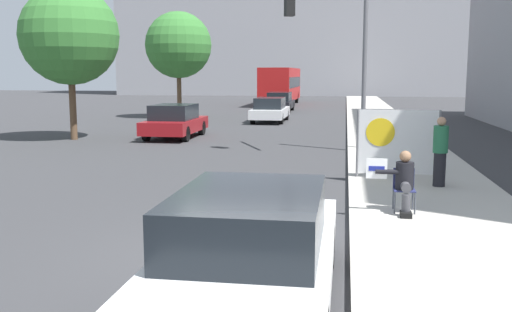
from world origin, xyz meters
The scene contains 13 objects.
ground_plane centered at (0.00, 0.00, 0.00)m, with size 160.00×160.00×0.00m, color #38383A.
sidewalk_curb centered at (3.26, 15.00, 0.07)m, with size 3.47×90.00×0.14m, color #B7B2A8.
seated_protester centered at (2.53, 2.75, 0.76)m, with size 0.93×0.77×1.17m.
jogger_on_sidewalk centered at (3.61, 5.48, 0.96)m, with size 0.34×0.34×1.63m.
protest_banner centered at (2.71, 6.46, 1.05)m, with size 2.05×0.06×1.72m.
traffic_light_pole centered at (1.08, 11.96, 3.95)m, with size 2.81×2.58×5.64m.
parked_car_curbside centered at (0.35, -1.74, 0.71)m, with size 1.90×4.72×1.42m.
car_on_road_nearest centered at (-5.83, 15.50, 0.72)m, with size 1.89×4.25×1.45m.
car_on_road_midblock centered at (-2.85, 24.31, 0.70)m, with size 1.80×4.71×1.40m.
car_on_road_distant centered at (-3.34, 33.36, 0.71)m, with size 1.81×4.69×1.41m.
city_bus_on_road centered at (-4.31, 42.58, 1.86)m, with size 2.58×11.12×3.23m.
street_tree_near_curb centered at (-9.85, 14.25, 4.29)m, with size 4.04×4.04×6.32m.
street_tree_midblock centered at (-8.88, 26.51, 4.50)m, with size 4.09×4.09×6.55m.
Camera 1 is at (1.41, -8.12, 2.75)m, focal length 40.00 mm.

